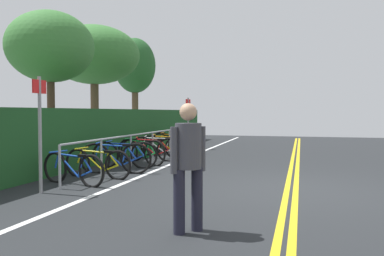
{
  "coord_description": "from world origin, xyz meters",
  "views": [
    {
      "loc": [
        -7.66,
        -0.16,
        1.46
      ],
      "look_at": [
        1.99,
        2.49,
        1.05
      ],
      "focal_mm": 37.27,
      "sensor_mm": 36.0,
      "label": 1
    }
  ],
  "objects": [
    {
      "name": "sign_post_far",
      "position": [
        7.37,
        4.12,
        1.22
      ],
      "size": [
        0.36,
        0.1,
        2.01
      ],
      "color": "gray",
      "rests_on": "ground_plane"
    },
    {
      "name": "bicycle_6",
      "position": [
        4.07,
        4.12,
        0.34
      ],
      "size": [
        0.61,
        1.73,
        0.73
      ],
      "color": "black",
      "rests_on": "ground_plane"
    },
    {
      "name": "bicycle_2",
      "position": [
        0.91,
        4.07,
        0.36
      ],
      "size": [
        0.53,
        1.7,
        0.77
      ],
      "color": "black",
      "rests_on": "ground_plane"
    },
    {
      "name": "centre_line_yellow_inner",
      "position": [
        0.0,
        -0.08,
        0.0
      ],
      "size": [
        29.86,
        0.1,
        0.0
      ],
      "primitive_type": "cube",
      "color": "gold",
      "rests_on": "ground_plane"
    },
    {
      "name": "ground_plane",
      "position": [
        0.0,
        0.0,
        -0.03
      ],
      "size": [
        33.17,
        13.22,
        0.05
      ],
      "primitive_type": "cube",
      "color": "#232628"
    },
    {
      "name": "bicycle_8",
      "position": [
        5.64,
        4.15,
        0.36
      ],
      "size": [
        0.46,
        1.76,
        0.76
      ],
      "color": "black",
      "rests_on": "ground_plane"
    },
    {
      "name": "bike_lane_stripe_white",
      "position": [
        0.0,
        3.31,
        0.0
      ],
      "size": [
        29.86,
        0.12,
        0.0
      ],
      "primitive_type": "cube",
      "color": "white",
      "rests_on": "ground_plane"
    },
    {
      "name": "bicycle_1",
      "position": [
        0.18,
        4.14,
        0.32
      ],
      "size": [
        0.46,
        1.71,
        0.69
      ],
      "color": "black",
      "rests_on": "ground_plane"
    },
    {
      "name": "tree_mid",
      "position": [
        2.22,
        6.71,
        3.28
      ],
      "size": [
        2.45,
        2.45,
        4.3
      ],
      "color": "#473323",
      "rests_on": "ground_plane"
    },
    {
      "name": "bicycle_0",
      "position": [
        -0.67,
        4.23,
        0.32
      ],
      "size": [
        0.57,
        1.63,
        0.69
      ],
      "color": "black",
      "rests_on": "ground_plane"
    },
    {
      "name": "centre_line_yellow_outer",
      "position": [
        0.0,
        0.08,
        0.0
      ],
      "size": [
        29.86,
        0.1,
        0.0
      ],
      "primitive_type": "cube",
      "color": "gold",
      "rests_on": "ground_plane"
    },
    {
      "name": "bicycle_4",
      "position": [
        2.54,
        4.1,
        0.35
      ],
      "size": [
        0.61,
        1.63,
        0.75
      ],
      "color": "black",
      "rests_on": "ground_plane"
    },
    {
      "name": "bike_rack",
      "position": [
        2.91,
        4.21,
        0.65
      ],
      "size": [
        8.14,
        0.05,
        0.85
      ],
      "color": "#9EA0A5",
      "rests_on": "ground_plane"
    },
    {
      "name": "bicycle_3",
      "position": [
        1.78,
        4.24,
        0.35
      ],
      "size": [
        0.46,
        1.72,
        0.74
      ],
      "color": "black",
      "rests_on": "ground_plane"
    },
    {
      "name": "bicycle_7",
      "position": [
        4.86,
        4.14,
        0.34
      ],
      "size": [
        0.52,
        1.77,
        0.74
      ],
      "color": "black",
      "rests_on": "ground_plane"
    },
    {
      "name": "tree_far_right",
      "position": [
        6.3,
        7.6,
        3.64
      ],
      "size": [
        3.51,
        3.51,
        4.79
      ],
      "color": "brown",
      "rests_on": "ground_plane"
    },
    {
      "name": "sign_post_near",
      "position": [
        -1.55,
        4.32,
        1.26
      ],
      "size": [
        0.36,
        0.06,
        2.08
      ],
      "color": "gray",
      "rests_on": "ground_plane"
    },
    {
      "name": "bicycle_9",
      "position": [
        6.48,
        4.36,
        0.36
      ],
      "size": [
        0.59,
        1.74,
        0.76
      ],
      "color": "black",
      "rests_on": "ground_plane"
    },
    {
      "name": "hedge_backdrop",
      "position": [
        4.41,
        5.88,
        0.77
      ],
      "size": [
        17.09,
        1.36,
        1.54
      ],
      "primitive_type": "cube",
      "color": "#1C4C21",
      "rests_on": "ground_plane"
    },
    {
      "name": "tree_extra",
      "position": [
        10.86,
        7.88,
        3.71
      ],
      "size": [
        2.06,
        2.06,
        5.13
      ],
      "color": "brown",
      "rests_on": "ground_plane"
    },
    {
      "name": "bicycle_5",
      "position": [
        3.31,
        4.12,
        0.34
      ],
      "size": [
        0.58,
        1.74,
        0.74
      ],
      "color": "black",
      "rests_on": "ground_plane"
    },
    {
      "name": "pedestrian",
      "position": [
        -3.08,
        1.14,
        0.89
      ],
      "size": [
        0.39,
        0.35,
        1.56
      ],
      "color": "#1E1E2D",
      "rests_on": "ground_plane"
    }
  ]
}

